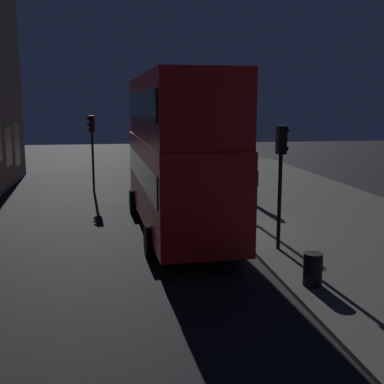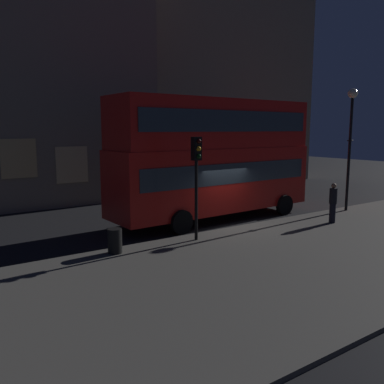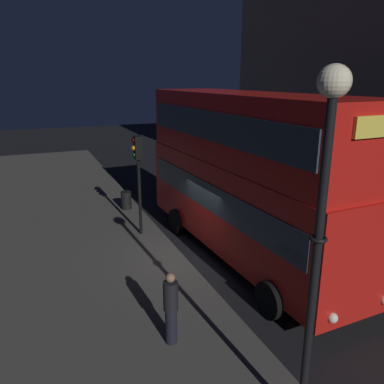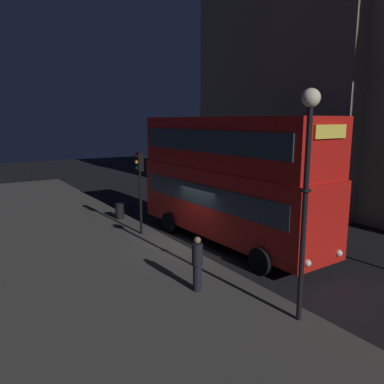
{
  "view_description": "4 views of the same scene",
  "coord_description": "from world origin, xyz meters",
  "px_view_note": "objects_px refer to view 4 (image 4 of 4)",
  "views": [
    {
      "loc": [
        -16.93,
        3.66,
        4.63
      ],
      "look_at": [
        0.06,
        0.93,
        1.52
      ],
      "focal_mm": 46.42,
      "sensor_mm": 36.0,
      "label": 1
    },
    {
      "loc": [
        -11.01,
        -13.39,
        4.22
      ],
      "look_at": [
        -1.19,
        0.91,
        1.51
      ],
      "focal_mm": 37.85,
      "sensor_mm": 36.0,
      "label": 2
    },
    {
      "loc": [
        11.13,
        -5.01,
        5.98
      ],
      "look_at": [
        -0.68,
        -0.01,
        2.18
      ],
      "focal_mm": 36.09,
      "sensor_mm": 36.0,
      "label": 3
    },
    {
      "loc": [
        13.39,
        -8.67,
        5.42
      ],
      "look_at": [
        -0.08,
        -0.12,
        2.39
      ],
      "focal_mm": 35.74,
      "sensor_mm": 36.0,
      "label": 4
    }
  ],
  "objects_px": {
    "street_lamp": "(307,163)",
    "pedestrian": "(197,263)",
    "double_decker_bus": "(228,174)",
    "traffic_light_near_kerb": "(140,176)",
    "litter_bin": "(120,211)"
  },
  "relations": [
    {
      "from": "street_lamp",
      "to": "pedestrian",
      "type": "bearing_deg",
      "value": -155.43
    },
    {
      "from": "traffic_light_near_kerb",
      "to": "street_lamp",
      "type": "xyz_separation_m",
      "value": [
        9.49,
        0.24,
        1.48
      ]
    },
    {
      "from": "double_decker_bus",
      "to": "traffic_light_near_kerb",
      "type": "xyz_separation_m",
      "value": [
        -2.97,
        -2.82,
        -0.21
      ]
    },
    {
      "from": "street_lamp",
      "to": "pedestrian",
      "type": "height_order",
      "value": "street_lamp"
    },
    {
      "from": "double_decker_bus",
      "to": "pedestrian",
      "type": "bearing_deg",
      "value": -49.72
    },
    {
      "from": "pedestrian",
      "to": "street_lamp",
      "type": "bearing_deg",
      "value": -115.15
    },
    {
      "from": "double_decker_bus",
      "to": "street_lamp",
      "type": "xyz_separation_m",
      "value": [
        6.52,
        -2.58,
        1.26
      ]
    },
    {
      "from": "traffic_light_near_kerb",
      "to": "litter_bin",
      "type": "relative_size",
      "value": 4.61
    },
    {
      "from": "double_decker_bus",
      "to": "pedestrian",
      "type": "relative_size",
      "value": 5.85
    },
    {
      "from": "double_decker_bus",
      "to": "pedestrian",
      "type": "xyz_separation_m",
      "value": [
        3.58,
        -3.92,
        -2.05
      ]
    },
    {
      "from": "traffic_light_near_kerb",
      "to": "street_lamp",
      "type": "relative_size",
      "value": 0.63
    },
    {
      "from": "traffic_light_near_kerb",
      "to": "litter_bin",
      "type": "height_order",
      "value": "traffic_light_near_kerb"
    },
    {
      "from": "traffic_light_near_kerb",
      "to": "street_lamp",
      "type": "bearing_deg",
      "value": 1.57
    },
    {
      "from": "double_decker_bus",
      "to": "litter_bin",
      "type": "relative_size",
      "value": 12.46
    },
    {
      "from": "traffic_light_near_kerb",
      "to": "pedestrian",
      "type": "distance_m",
      "value": 6.9
    }
  ]
}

